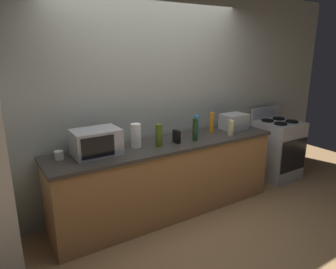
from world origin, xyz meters
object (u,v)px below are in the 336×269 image
object	(u,v)px
bottle_olive_oil	(159,135)
bottle_dish_soap	(212,123)
microwave	(96,142)
stove_range	(277,149)
mug_white	(59,155)
paper_towel_roll	(136,136)
bottle_wine	(195,129)
cordless_phone	(177,136)
bottle_spray_cleaner	(196,125)
toaster_oven	(234,121)
bottle_vinegar	(231,128)

from	to	relation	value
bottle_olive_oil	bottle_dish_soap	world-z (taller)	bottle_dish_soap
microwave	bottle_dish_soap	world-z (taller)	microwave
stove_range	bottle_olive_oil	xyz separation A→B (m)	(-2.16, -0.06, 0.57)
bottle_dish_soap	mug_white	size ratio (longest dim) A/B	3.01
microwave	paper_towel_roll	xyz separation A→B (m)	(0.46, 0.00, 0.00)
bottle_wine	bottle_dish_soap	bearing A→B (deg)	22.98
paper_towel_roll	cordless_phone	size ratio (longest dim) A/B	1.80
cordless_phone	bottle_spray_cleaner	xyz separation A→B (m)	(0.38, 0.12, 0.06)
stove_range	cordless_phone	xyz separation A→B (m)	(-1.91, -0.05, 0.51)
toaster_oven	bottle_vinegar	size ratio (longest dim) A/B	1.73
bottle_wine	microwave	bearing A→B (deg)	173.06
toaster_oven	bottle_wine	size ratio (longest dim) A/B	1.24
bottle_vinegar	paper_towel_roll	bearing A→B (deg)	170.55
stove_range	cordless_phone	world-z (taller)	stove_range
bottle_spray_cleaner	mug_white	distance (m)	1.69
paper_towel_roll	stove_range	bearing A→B (deg)	-1.20
microwave	bottle_vinegar	xyz separation A→B (m)	(1.70, -0.20, -0.04)
bottle_spray_cleaner	mug_white	world-z (taller)	bottle_spray_cleaner
bottle_olive_oil	bottle_dish_soap	distance (m)	0.90
microwave	bottle_olive_oil	distance (m)	0.70
stove_range	toaster_oven	world-z (taller)	toaster_oven
bottle_dish_soap	microwave	bearing A→B (deg)	-178.94
bottle_vinegar	mug_white	distance (m)	2.08
bottle_vinegar	bottle_spray_cleaner	size ratio (longest dim) A/B	0.75
bottle_olive_oil	bottle_spray_cleaner	xyz separation A→B (m)	(0.63, 0.13, 0.00)
mug_white	bottle_spray_cleaner	bearing A→B (deg)	-1.09
bottle_olive_oil	microwave	bearing A→B (deg)	171.44
paper_towel_roll	bottle_olive_oil	world-z (taller)	paper_towel_roll
stove_range	bottle_dish_soap	world-z (taller)	bottle_dish_soap
microwave	bottle_vinegar	size ratio (longest dim) A/B	2.44
toaster_oven	mug_white	bearing A→B (deg)	178.89
bottle_vinegar	mug_white	world-z (taller)	bottle_vinegar
bottle_olive_oil	bottle_vinegar	distance (m)	1.01
bottle_wine	mug_white	distance (m)	1.56
toaster_oven	cordless_phone	size ratio (longest dim) A/B	2.27
cordless_phone	bottle_vinegar	bearing A→B (deg)	-4.04
stove_range	bottle_dish_soap	size ratio (longest dim) A/B	4.07
microwave	bottle_dish_soap	xyz separation A→B (m)	(1.58, 0.03, -0.00)
stove_range	mug_white	world-z (taller)	stove_range
bottle_olive_oil	mug_white	xyz separation A→B (m)	(-1.06, 0.16, -0.08)
bottle_olive_oil	bottle_spray_cleaner	size ratio (longest dim) A/B	0.98
microwave	toaster_oven	distance (m)	1.96
cordless_phone	bottle_wine	size ratio (longest dim) A/B	0.55
cordless_phone	bottle_dish_soap	bearing A→B (deg)	15.12
stove_range	microwave	world-z (taller)	microwave
bottle_olive_oil	bottle_vinegar	xyz separation A→B (m)	(1.01, -0.10, -0.03)
microwave	cordless_phone	size ratio (longest dim) A/B	3.20
stove_range	bottle_wine	xyz separation A→B (m)	(-1.68, -0.09, 0.58)
mug_white	toaster_oven	bearing A→B (deg)	-1.11
toaster_oven	bottle_wine	bearing A→B (deg)	-168.85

